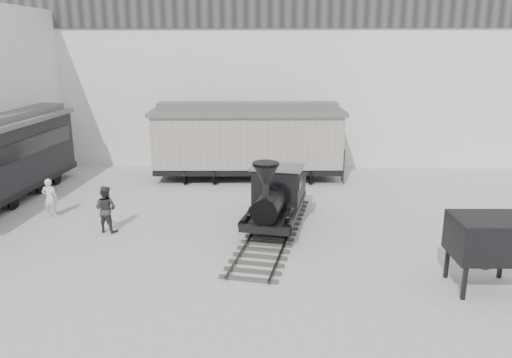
{
  "coord_description": "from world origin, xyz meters",
  "views": [
    {
      "loc": [
        1.72,
        -15.48,
        7.18
      ],
      "look_at": [
        0.96,
        3.53,
        2.0
      ],
      "focal_mm": 35.0,
      "sensor_mm": 36.0,
      "label": 1
    }
  ],
  "objects_px": {
    "visitor_a": "(50,198)",
    "coal_hopper": "(487,243)",
    "visitor_b": "(106,209)",
    "boxcar": "(248,139)",
    "locomotive": "(276,200)"
  },
  "relations": [
    {
      "from": "visitor_a",
      "to": "visitor_b",
      "type": "xyz_separation_m",
      "value": [
        2.95,
        -1.59,
        0.08
      ]
    },
    {
      "from": "visitor_b",
      "to": "boxcar",
      "type": "bearing_deg",
      "value": -108.39
    },
    {
      "from": "visitor_a",
      "to": "coal_hopper",
      "type": "distance_m",
      "value": 16.91
    },
    {
      "from": "visitor_a",
      "to": "coal_hopper",
      "type": "xyz_separation_m",
      "value": [
        15.86,
        -5.81,
        0.62
      ]
    },
    {
      "from": "visitor_a",
      "to": "locomotive",
      "type": "bearing_deg",
      "value": 169.23
    },
    {
      "from": "locomotive",
      "to": "coal_hopper",
      "type": "bearing_deg",
      "value": -28.24
    },
    {
      "from": "boxcar",
      "to": "visitor_b",
      "type": "relative_size",
      "value": 5.57
    },
    {
      "from": "locomotive",
      "to": "visitor_a",
      "type": "height_order",
      "value": "locomotive"
    },
    {
      "from": "boxcar",
      "to": "visitor_b",
      "type": "height_order",
      "value": "boxcar"
    },
    {
      "from": "boxcar",
      "to": "visitor_a",
      "type": "xyz_separation_m",
      "value": [
        -8.06,
        -6.58,
        -1.35
      ]
    },
    {
      "from": "boxcar",
      "to": "visitor_b",
      "type": "xyz_separation_m",
      "value": [
        -5.11,
        -8.17,
        -1.27
      ]
    },
    {
      "from": "locomotive",
      "to": "visitor_a",
      "type": "bearing_deg",
      "value": -175.25
    },
    {
      "from": "visitor_a",
      "to": "coal_hopper",
      "type": "bearing_deg",
      "value": 154.3
    },
    {
      "from": "visitor_b",
      "to": "locomotive",
      "type": "bearing_deg",
      "value": -160.21
    },
    {
      "from": "locomotive",
      "to": "coal_hopper",
      "type": "xyz_separation_m",
      "value": [
        6.28,
        -4.94,
        0.33
      ]
    }
  ]
}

